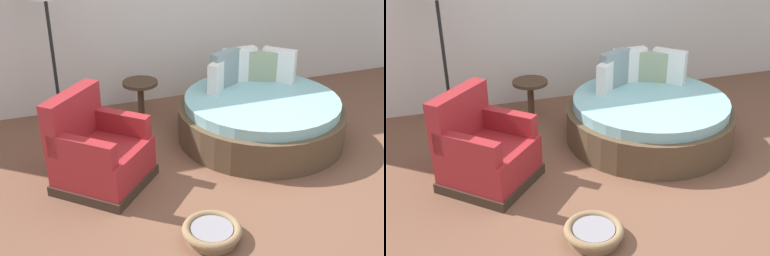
# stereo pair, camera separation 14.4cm
# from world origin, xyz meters

# --- Properties ---
(ground_plane) EXTENTS (8.00, 8.00, 0.02)m
(ground_plane) POSITION_xyz_m (0.00, 0.00, -0.01)
(ground_plane) COLOR brown
(round_daybed) EXTENTS (1.94, 1.94, 0.95)m
(round_daybed) POSITION_xyz_m (0.53, 0.95, 0.27)
(round_daybed) COLOR brown
(round_daybed) RESTS_ON ground_plane
(red_armchair) EXTENTS (1.13, 1.13, 0.94)m
(red_armchair) POSITION_xyz_m (-1.43, 0.57, 0.33)
(red_armchair) COLOR #38281E
(red_armchair) RESTS_ON ground_plane
(pet_basket) EXTENTS (0.51, 0.51, 0.13)m
(pet_basket) POSITION_xyz_m (-0.71, -0.62, 0.07)
(pet_basket) COLOR #8E704C
(pet_basket) RESTS_ON ground_plane
(side_table) EXTENTS (0.44, 0.44, 0.52)m
(side_table) POSITION_xyz_m (-0.66, 1.88, 0.43)
(side_table) COLOR #473323
(side_table) RESTS_ON ground_plane
(floor_lamp) EXTENTS (0.40, 0.40, 1.82)m
(floor_lamp) POSITION_xyz_m (-1.65, 2.05, 1.53)
(floor_lamp) COLOR black
(floor_lamp) RESTS_ON ground_plane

